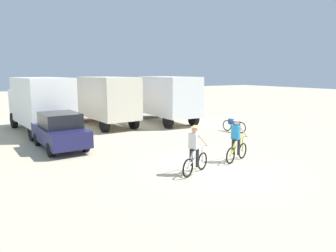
# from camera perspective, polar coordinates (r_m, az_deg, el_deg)

# --- Properties ---
(ground_plane) EXTENTS (120.00, 120.00, 0.00)m
(ground_plane) POSITION_cam_1_polar(r_m,az_deg,el_deg) (12.08, 8.70, -7.74)
(ground_plane) COLOR beige
(box_truck_white_box) EXTENTS (3.08, 6.96, 3.35)m
(box_truck_white_box) POSITION_cam_1_polar(r_m,az_deg,el_deg) (20.30, -22.72, 4.13)
(box_truck_white_box) COLOR white
(box_truck_white_box) RESTS_ON ground
(box_truck_cream_rv) EXTENTS (2.88, 6.91, 3.35)m
(box_truck_cream_rv) POSITION_cam_1_polar(r_m,az_deg,el_deg) (21.62, -11.73, 4.99)
(box_truck_cream_rv) COLOR beige
(box_truck_cream_rv) RESTS_ON ground
(box_truck_avon_van) EXTENTS (2.47, 6.78, 3.35)m
(box_truck_avon_van) POSITION_cam_1_polar(r_m,az_deg,el_deg) (22.60, -0.61, 5.40)
(box_truck_avon_van) COLOR white
(box_truck_avon_van) RESTS_ON ground
(sedan_parked) EXTENTS (2.06, 4.32, 1.76)m
(sedan_parked) POSITION_cam_1_polar(r_m,az_deg,el_deg) (15.62, -19.40, -0.83)
(sedan_parked) COLOR #1E1E4C
(sedan_parked) RESTS_ON ground
(cyclist_orange_shirt) EXTENTS (1.60, 0.83, 1.82)m
(cyclist_orange_shirt) POSITION_cam_1_polar(r_m,az_deg,el_deg) (11.11, 5.00, -4.68)
(cyclist_orange_shirt) COLOR black
(cyclist_orange_shirt) RESTS_ON ground
(cyclist_cowboy_hat) EXTENTS (1.65, 0.72, 1.82)m
(cyclist_cowboy_hat) POSITION_cam_1_polar(r_m,az_deg,el_deg) (12.93, 12.59, -2.81)
(cyclist_cowboy_hat) COLOR black
(cyclist_cowboy_hat) RESTS_ON ground
(bicycle_spare) EXTENTS (0.55, 1.71, 0.97)m
(bicycle_spare) POSITION_cam_1_polar(r_m,az_deg,el_deg) (19.47, 12.15, 0.08)
(bicycle_spare) COLOR black
(bicycle_spare) RESTS_ON ground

